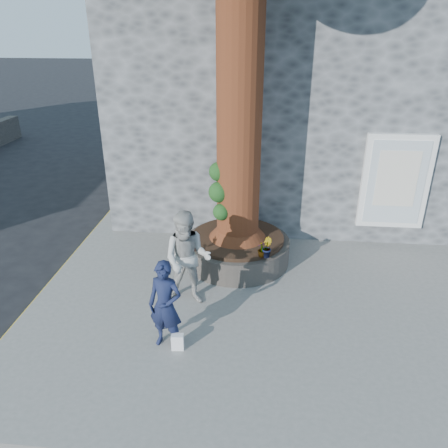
{
  "coord_description": "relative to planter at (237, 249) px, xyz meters",
  "views": [
    {
      "loc": [
        1.35,
        -6.57,
        5.02
      ],
      "look_at": [
        0.55,
        1.47,
        1.25
      ],
      "focal_mm": 35.0,
      "sensor_mm": 36.0,
      "label": 1
    }
  ],
  "objects": [
    {
      "name": "man",
      "position": [
        -0.95,
        -2.92,
        0.48
      ],
      "size": [
        0.63,
        0.48,
        1.55
      ],
      "primitive_type": "imported",
      "rotation": [
        0.0,
        0.0,
        -0.21
      ],
      "color": "#151B3A",
      "rests_on": "pavement"
    },
    {
      "name": "ground",
      "position": [
        -0.8,
        -2.0,
        -0.41
      ],
      "size": [
        120.0,
        120.0,
        0.0
      ],
      "primitive_type": "plane",
      "color": "black",
      "rests_on": "ground"
    },
    {
      "name": "shopping_bag",
      "position": [
        -0.76,
        -3.03,
        -0.15
      ],
      "size": [
        0.21,
        0.14,
        0.28
      ],
      "primitive_type": "cube",
      "rotation": [
        0.0,
        0.0,
        0.09
      ],
      "color": "white",
      "rests_on": "pavement"
    },
    {
      "name": "plant_b",
      "position": [
        0.64,
        -0.85,
        0.51
      ],
      "size": [
        0.25,
        0.26,
        0.41
      ],
      "primitive_type": "imported",
      "rotation": [
        0.0,
        0.0,
        1.72
      ],
      "color": "gray",
      "rests_on": "planter"
    },
    {
      "name": "stone_shop",
      "position": [
        1.7,
        5.2,
        2.75
      ],
      "size": [
        10.3,
        8.3,
        6.3
      ],
      "color": "#434648",
      "rests_on": "ground"
    },
    {
      "name": "planter",
      "position": [
        0.0,
        0.0,
        0.0
      ],
      "size": [
        2.3,
        2.3,
        0.6
      ],
      "color": "black",
      "rests_on": "pavement"
    },
    {
      "name": "woman",
      "position": [
        -0.81,
        -1.67,
        0.63
      ],
      "size": [
        0.91,
        0.71,
        1.85
      ],
      "primitive_type": "imported",
      "rotation": [
        0.0,
        0.0,
        -0.01
      ],
      "color": "#A9A7A2",
      "rests_on": "pavement"
    },
    {
      "name": "plant_a",
      "position": [
        -0.85,
        -0.85,
        0.5
      ],
      "size": [
        0.22,
        0.17,
        0.38
      ],
      "primitive_type": "imported",
      "rotation": [
        0.0,
        0.0,
        0.17
      ],
      "color": "gray",
      "rests_on": "planter"
    },
    {
      "name": "plant_d",
      "position": [
        -0.45,
        0.85,
        0.48
      ],
      "size": [
        0.33,
        0.36,
        0.34
      ],
      "primitive_type": "imported",
      "rotation": [
        0.0,
        0.0,
        4.94
      ],
      "color": "gray",
      "rests_on": "planter"
    },
    {
      "name": "pavement",
      "position": [
        0.7,
        -1.0,
        -0.35
      ],
      "size": [
        9.0,
        8.0,
        0.12
      ],
      "primitive_type": "cube",
      "color": "slate",
      "rests_on": "ground"
    },
    {
      "name": "yellow_line",
      "position": [
        -3.85,
        -1.0,
        -0.41
      ],
      "size": [
        0.1,
        30.0,
        0.01
      ],
      "primitive_type": "cube",
      "color": "yellow",
      "rests_on": "ground"
    },
    {
      "name": "plant_c",
      "position": [
        0.55,
        -0.85,
        0.47
      ],
      "size": [
        0.26,
        0.26,
        0.33
      ],
      "primitive_type": "imported",
      "rotation": [
        0.0,
        0.0,
        3.88
      ],
      "color": "gray",
      "rests_on": "planter"
    }
  ]
}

